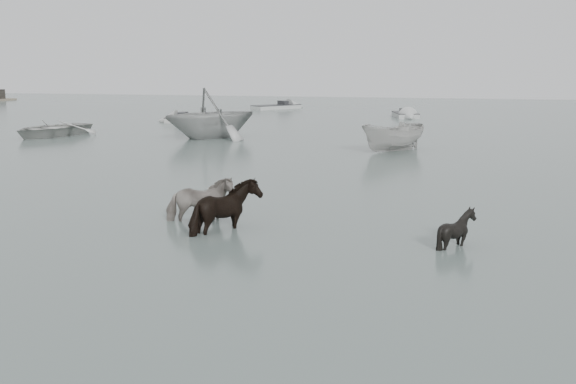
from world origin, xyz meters
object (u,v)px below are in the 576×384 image
object	(u,v)px
rowboat_lead	(52,127)
pony_pinto	(200,193)
pony_black	(457,222)
pony_dark	(227,200)

from	to	relation	value
rowboat_lead	pony_pinto	bearing A→B (deg)	-35.25
pony_black	rowboat_lead	distance (m)	29.01
pony_pinto	pony_black	xyz separation A→B (m)	(6.46, -0.77, -0.18)
pony_dark	pony_black	size ratio (longest dim) A/B	1.42
pony_dark	rowboat_lead	size ratio (longest dim) A/B	0.31
pony_black	rowboat_lead	bearing A→B (deg)	42.01
pony_pinto	pony_black	size ratio (longest dim) A/B	1.56
pony_pinto	pony_dark	world-z (taller)	pony_dark
pony_dark	rowboat_lead	world-z (taller)	pony_dark
pony_pinto	pony_black	bearing A→B (deg)	-121.16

